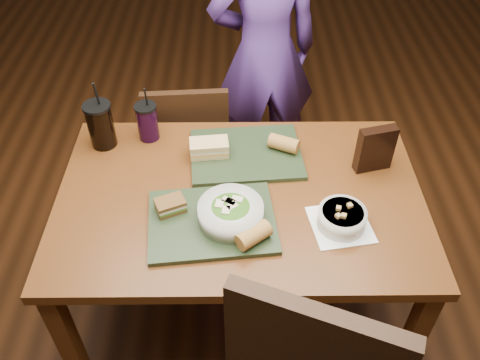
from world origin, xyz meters
The scene contains 15 objects.
ground centered at (0.00, 0.00, 0.00)m, with size 6.00×6.00×0.00m, color #381C0B.
dining_table centered at (0.00, 0.00, 0.66)m, with size 1.30×0.85×0.75m.
chair_far centered at (-0.23, 0.59, 0.47)m, with size 0.39×0.39×0.85m.
diner centered at (0.13, 0.98, 0.76)m, with size 0.55×0.36×1.52m, color #542F83.
tray_near centered at (-0.09, -0.14, 0.76)m, with size 0.42×0.32×0.02m, color #212E19.
tray_far centered at (0.03, 0.21, 0.76)m, with size 0.42×0.32×0.02m, color #212E19.
salad_bowl centered at (-0.03, -0.14, 0.80)m, with size 0.22×0.22×0.07m.
soup_bowl centered at (0.33, -0.15, 0.79)m, with size 0.22×0.22×0.08m.
sandwich_near centered at (-0.24, -0.09, 0.79)m, with size 0.11×0.10×0.05m.
sandwich_far centered at (-0.11, 0.20, 0.80)m, with size 0.15×0.09×0.06m.
baguette_near centered at (0.04, -0.23, 0.80)m, with size 0.06×0.06×0.11m, color #AD7533.
baguette_far centered at (0.17, 0.23, 0.80)m, with size 0.06×0.06×0.11m, color #AD7533.
cup_cola centered at (-0.53, 0.29, 0.84)m, with size 0.11×0.11×0.29m.
cup_berry centered at (-0.36, 0.33, 0.83)m, with size 0.09×0.09×0.24m.
chip_bag centered at (0.49, 0.14, 0.84)m, with size 0.14×0.04×0.18m, color black.
Camera 1 is at (-0.01, -1.28, 2.02)m, focal length 38.00 mm.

